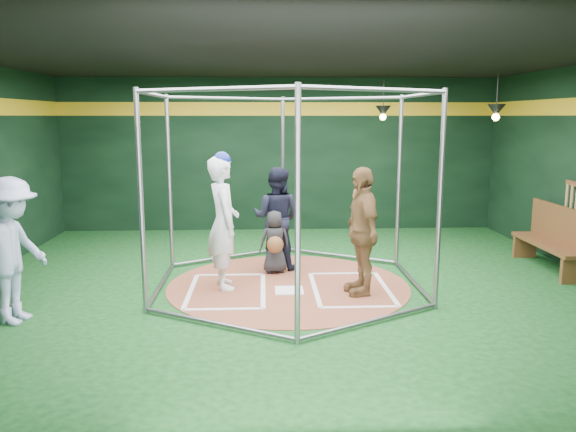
{
  "coord_description": "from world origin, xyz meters",
  "views": [
    {
      "loc": [
        -0.39,
        -8.51,
        2.64
      ],
      "look_at": [
        0.0,
        0.1,
        1.1
      ],
      "focal_mm": 35.0,
      "sensor_mm": 36.0,
      "label": 1
    }
  ],
  "objects_px": {
    "batter_figure": "(223,221)",
    "umpire": "(277,218)",
    "visitor_leopard": "(362,231)",
    "dugout_bench": "(554,237)"
  },
  "relations": [
    {
      "from": "batter_figure",
      "to": "umpire",
      "type": "xyz_separation_m",
      "value": [
        0.85,
        1.14,
        -0.16
      ]
    },
    {
      "from": "visitor_leopard",
      "to": "dugout_bench",
      "type": "relative_size",
      "value": 0.99
    },
    {
      "from": "visitor_leopard",
      "to": "umpire",
      "type": "bearing_deg",
      "value": -149.0
    },
    {
      "from": "umpire",
      "to": "dugout_bench",
      "type": "height_order",
      "value": "umpire"
    },
    {
      "from": "batter_figure",
      "to": "visitor_leopard",
      "type": "height_order",
      "value": "batter_figure"
    },
    {
      "from": "batter_figure",
      "to": "dugout_bench",
      "type": "relative_size",
      "value": 1.1
    },
    {
      "from": "visitor_leopard",
      "to": "umpire",
      "type": "height_order",
      "value": "visitor_leopard"
    },
    {
      "from": "umpire",
      "to": "dugout_bench",
      "type": "distance_m",
      "value": 4.81
    },
    {
      "from": "umpire",
      "to": "dugout_bench",
      "type": "relative_size",
      "value": 0.92
    },
    {
      "from": "batter_figure",
      "to": "umpire",
      "type": "relative_size",
      "value": 1.19
    }
  ]
}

